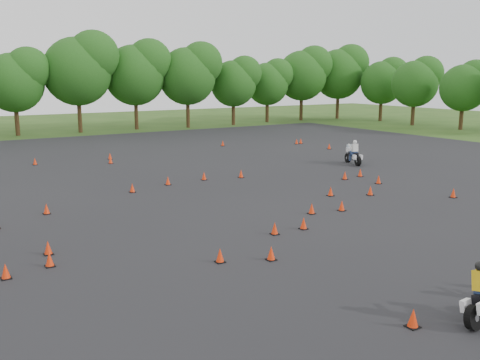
{
  "coord_description": "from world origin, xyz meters",
  "views": [
    {
      "loc": [
        -12.85,
        -16.62,
        5.97
      ],
      "look_at": [
        0.0,
        4.0,
        1.2
      ],
      "focal_mm": 40.0,
      "sensor_mm": 36.0,
      "label": 1
    }
  ],
  "objects": [
    {
      "name": "traffic_cones",
      "position": [
        -0.46,
        6.29,
        0.23
      ],
      "size": [
        36.42,
        32.98,
        0.45
      ],
      "color": "red",
      "rests_on": "asphalt_pad"
    },
    {
      "name": "ground",
      "position": [
        0.0,
        0.0,
        0.0
      ],
      "size": [
        140.0,
        140.0,
        0.0
      ],
      "primitive_type": "plane",
      "color": "#2D5119",
      "rests_on": "ground"
    },
    {
      "name": "asphalt_pad",
      "position": [
        0.0,
        6.0,
        0.01
      ],
      "size": [
        62.0,
        62.0,
        0.0
      ],
      "primitive_type": "plane",
      "color": "black",
      "rests_on": "ground"
    },
    {
      "name": "rider_white",
      "position": [
        12.72,
        9.86,
        0.84
      ],
      "size": [
        1.28,
        2.27,
        1.67
      ],
      "primitive_type": null,
      "rotation": [
        0.0,
        0.0,
        1.27
      ],
      "color": "silver",
      "rests_on": "ground"
    },
    {
      "name": "treeline",
      "position": [
        4.08,
        34.88,
        4.66
      ],
      "size": [
        87.05,
        32.6,
        11.08
      ],
      "color": "#1F4E16",
      "rests_on": "ground"
    }
  ]
}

